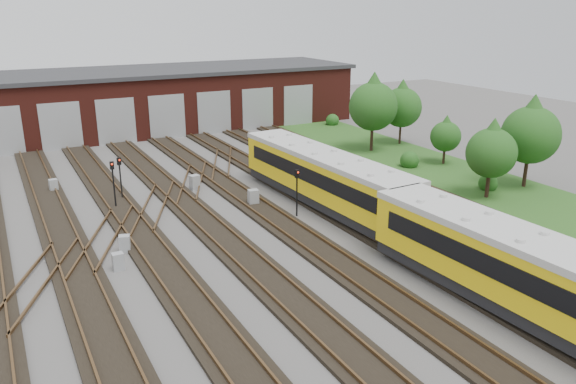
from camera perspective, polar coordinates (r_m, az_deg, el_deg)
name	(u,v)px	position (r m, az deg, el deg)	size (l,w,h in m)	color
ground	(317,283)	(27.29, 3.00, -9.21)	(120.00, 120.00, 0.00)	#494643
track_network	(308,277)	(27.61, 2.06, -8.60)	(30.40, 70.00, 0.33)	black
maintenance_shed	(122,101)	(62.62, -16.49, 8.87)	(51.00, 12.50, 6.35)	#511B14
grass_verge	(459,176)	(45.83, 17.00, 1.52)	(8.00, 55.00, 0.05)	#214C19
metro_train	(528,275)	(25.51, 23.16, -7.72)	(3.63, 48.23, 3.33)	black
signal_mast_0	(120,173)	(39.69, -16.70, 1.87)	(0.28, 0.27, 2.98)	black
signal_mast_1	(113,179)	(37.98, -17.33, 1.30)	(0.27, 0.25, 3.20)	black
signal_mast_2	(254,146)	(45.95, -3.48, 4.73)	(0.29, 0.27, 2.91)	black
signal_mast_3	(297,186)	(34.96, 0.91, 0.57)	(0.29, 0.27, 3.05)	black
relay_cabinet_0	(118,262)	(29.56, -16.88, -6.78)	(0.55, 0.46, 0.92)	#939597
relay_cabinet_1	(54,186)	(43.47, -22.72, 0.61)	(0.56, 0.47, 0.93)	#939597
relay_cabinet_2	(125,244)	(31.56, -16.25, -5.07)	(0.57, 0.47, 0.95)	#939597
relay_cabinet_3	(195,182)	(41.13, -9.46, 0.97)	(0.65, 0.54, 1.08)	#939597
relay_cabinet_4	(253,198)	(37.39, -3.54, -0.57)	(0.65, 0.55, 1.09)	#939597
tree_0	(373,101)	(51.53, 8.68, 9.17)	(4.37, 4.37, 7.24)	black
tree_1	(446,133)	(48.61, 15.75, 5.81)	(2.53, 2.53, 4.19)	black
tree_2	(402,103)	(54.88, 11.51, 8.90)	(3.78, 3.78, 6.27)	black
tree_3	(492,147)	(40.41, 20.02, 4.31)	(3.40, 3.40, 5.63)	black
tree_4	(531,128)	(43.81, 23.49, 5.98)	(4.14, 4.14, 6.86)	black
bush_0	(488,181)	(43.03, 19.69, 1.10)	(1.37, 1.37, 1.37)	#1F4A15
bush_1	(410,158)	(47.46, 12.26, 3.41)	(1.56, 1.56, 1.56)	#1F4A15
bush_2	(332,119)	(63.71, 4.54, 7.45)	(1.48, 1.48, 1.48)	#1F4A15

